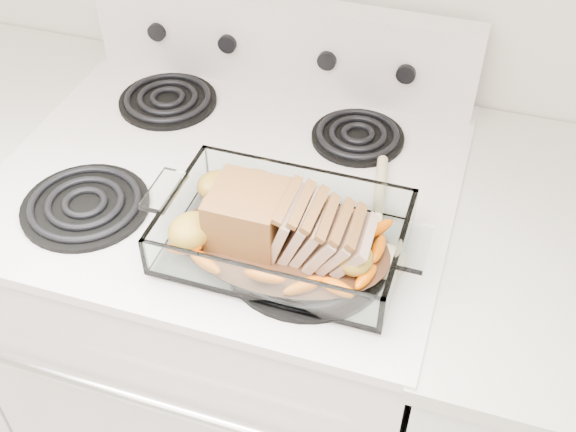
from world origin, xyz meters
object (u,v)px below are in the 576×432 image
(electric_range, at_px, (241,332))
(baking_dish, at_px, (284,239))
(counter_right, at_px, (556,420))
(pork_roast, at_px, (274,222))

(electric_range, relative_size, baking_dish, 3.11)
(counter_right, xyz_separation_m, baking_dish, (-0.51, -0.15, 0.50))
(counter_right, height_order, baking_dish, baking_dish)
(electric_range, xyz_separation_m, baking_dish, (0.15, -0.15, 0.48))
(electric_range, bearing_deg, pork_roast, -48.69)
(electric_range, xyz_separation_m, pork_roast, (0.14, -0.15, 0.51))
(baking_dish, xyz_separation_m, pork_roast, (-0.01, -0.00, 0.03))
(electric_range, relative_size, pork_roast, 4.51)
(baking_dish, bearing_deg, electric_range, 134.47)
(counter_right, distance_m, pork_roast, 0.76)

